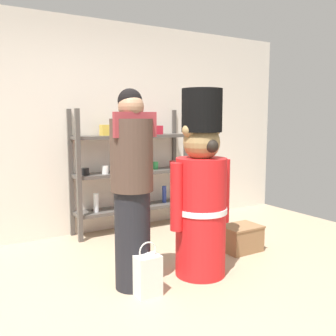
{
  "coord_description": "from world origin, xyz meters",
  "views": [
    {
      "loc": [
        -1.45,
        -2.37,
        1.43
      ],
      "look_at": [
        0.25,
        0.4,
        1.0
      ],
      "focal_mm": 41.23,
      "sensor_mm": 36.0,
      "label": 1
    }
  ],
  "objects": [
    {
      "name": "person_shopper",
      "position": [
        -0.08,
        0.43,
        0.86
      ],
      "size": [
        0.37,
        0.35,
        1.66
      ],
      "color": "black",
      "rests_on": "ground_plane"
    },
    {
      "name": "merchandise_shelf",
      "position": [
        0.67,
        1.98,
        0.77
      ],
      "size": [
        1.51,
        0.35,
        1.53
      ],
      "color": "#4C4742",
      "rests_on": "ground_plane"
    },
    {
      "name": "ground_plane",
      "position": [
        0.0,
        0.0,
        0.0
      ],
      "size": [
        6.4,
        6.4,
        0.0
      ],
      "primitive_type": "plane",
      "color": "tan"
    },
    {
      "name": "shopping_bag",
      "position": [
        -0.04,
        0.23,
        0.17
      ],
      "size": [
        0.2,
        0.15,
        0.45
      ],
      "color": "silver",
      "rests_on": "ground_plane"
    },
    {
      "name": "display_crate",
      "position": [
        1.32,
        0.64,
        0.14
      ],
      "size": [
        0.41,
        0.32,
        0.28
      ],
      "color": "olive",
      "rests_on": "ground_plane"
    },
    {
      "name": "teddy_bear_guard",
      "position": [
        0.57,
        0.36,
        0.76
      ],
      "size": [
        0.63,
        0.47,
        1.67
      ],
      "color": "red",
      "rests_on": "ground_plane"
    },
    {
      "name": "back_wall",
      "position": [
        0.0,
        2.2,
        1.3
      ],
      "size": [
        6.4,
        0.12,
        2.6
      ],
      "primitive_type": "cube",
      "color": "silver",
      "rests_on": "ground_plane"
    }
  ]
}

